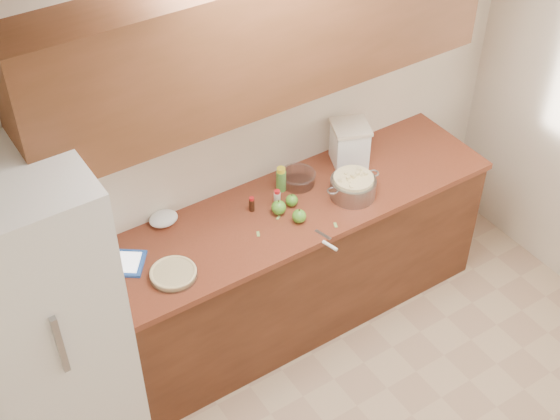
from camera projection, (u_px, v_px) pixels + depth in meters
room_shell at (476, 336)px, 3.24m from camera, size 3.60×3.60×3.60m
counter_run at (282, 268)px, 4.72m from camera, size 2.64×0.68×0.92m
upper_cabinets at (265, 36)px, 3.85m from camera, size 2.60×0.34×0.70m
fridge at (40, 322)px, 3.82m from camera, size 0.70×0.70×1.80m
pie at (173, 274)px, 4.01m from camera, size 0.25×0.25×0.04m
colander at (353, 187)px, 4.48m from camera, size 0.36×0.27×0.13m
flour_canister at (350, 143)px, 4.68m from camera, size 0.28×0.28×0.27m
tablet at (120, 263)px, 4.09m from camera, size 0.32×0.31×0.02m
paring_knife at (329, 244)px, 4.20m from camera, size 0.07×0.20×0.02m
lemon_bottle at (281, 179)px, 4.52m from camera, size 0.06×0.06×0.16m
cinnamon_shaker at (277, 197)px, 4.44m from camera, size 0.04×0.04×0.10m
vanilla_bottle at (252, 204)px, 4.40m from camera, size 0.03×0.03×0.09m
mixing_bowl at (298, 178)px, 4.58m from camera, size 0.21×0.21×0.08m
paper_towel at (163, 219)px, 4.32m from camera, size 0.17×0.14×0.07m
apple_left at (279, 207)px, 4.38m from camera, size 0.08×0.08×0.10m
apple_center at (292, 200)px, 4.44m from camera, size 0.07×0.07×0.08m
apple_front at (299, 216)px, 4.33m from camera, size 0.08×0.08×0.09m
peel_a at (336, 225)px, 4.33m from camera, size 0.03×0.04×0.00m
peel_b at (258, 234)px, 4.27m from camera, size 0.03×0.04×0.00m
peel_c at (278, 218)px, 4.37m from camera, size 0.04×0.03×0.00m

